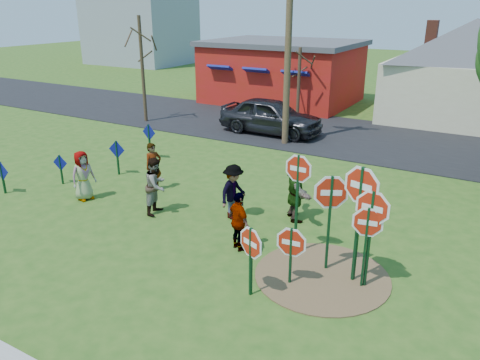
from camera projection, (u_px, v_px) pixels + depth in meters
The scene contains 27 objects.
ground at pixel (192, 220), 14.05m from camera, with size 120.00×120.00×0.00m, color #295317.
road at pixel (326, 133), 23.36m from camera, with size 120.00×7.50×0.04m, color black.
dirt_patch at pixel (322, 276), 11.13m from camera, with size 3.20×3.20×0.03m, color brown.
red_building at pixel (283, 71), 30.51m from camera, with size 9.40×7.69×3.90m.
cream_house at pixel (470, 67), 25.03m from camera, with size 9.40×9.40×6.50m.
distant_building at pixel (140, 25), 50.05m from camera, with size 10.00×8.00×8.00m, color #8C939E.
stop_sign_a at pixel (251, 248), 10.02m from camera, with size 0.91×0.36×1.78m.
stop_sign_b at pixel (298, 179), 11.43m from camera, with size 0.96×0.07×2.81m.
stop_sign_c at pixel (360, 199), 10.24m from camera, with size 1.15×0.35×2.97m.
stop_sign_d at pixel (367, 228), 10.22m from camera, with size 0.93×0.18×2.10m.
stop_sign_e at pixel (291, 245), 10.51m from camera, with size 0.96×0.12×1.55m.
stop_sign_f at pixel (372, 216), 10.13m from camera, with size 1.07×0.15×2.50m.
stop_sign_g at pixel (330, 202), 10.82m from camera, with size 0.99×0.54×2.57m.
blue_diamond_a at pixel (2, 174), 15.78m from camera, with size 0.68×0.07×1.15m.
blue_diamond_b at pixel (61, 166), 16.63m from camera, with size 0.59×0.12×1.10m.
blue_diamond_c at pixel (117, 154), 17.51m from camera, with size 0.68×0.11×1.33m.
blue_diamond_d at pixel (149, 137), 19.22m from camera, with size 0.70×0.07×1.51m.
person_a at pixel (83, 176), 15.26m from camera, with size 0.81×0.53×1.66m, color #3E4E81.
person_b at pixel (154, 167), 16.03m from camera, with size 0.62×0.40×1.69m, color #256B55.
person_c at pixel (156, 186), 14.24m from camera, with size 0.86×0.67×1.78m, color brown.
person_d at pixel (233, 192), 13.90m from camera, with size 1.09×0.63×1.69m, color #2E2E32.
person_e at pixel (239, 222), 12.08m from camera, with size 0.94×0.39×1.61m, color #4D2D5E.
person_f at pixel (296, 190), 13.79m from camera, with size 1.71×0.54×1.84m, color #1A4B2A.
suv at pixel (271, 116), 23.04m from camera, with size 2.06×5.12×1.75m, color #2E2E33.
utility_pole at pixel (289, 32), 19.96m from camera, with size 2.24×0.76×9.40m.
bare_tree_west at pixel (141, 55), 24.53m from camera, with size 1.80×1.80×5.55m.
bare_tree_east at pixel (299, 73), 25.49m from camera, with size 1.80×1.80×3.91m.
Camera 1 is at (7.61, -10.29, 6.08)m, focal length 35.00 mm.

